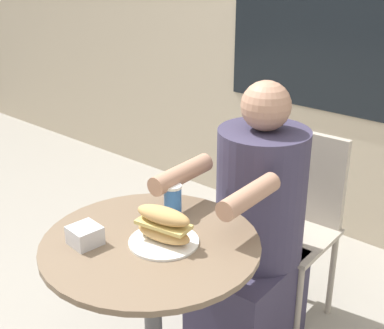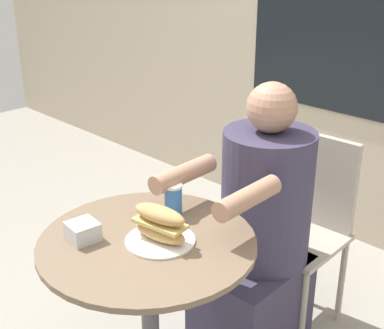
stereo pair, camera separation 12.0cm
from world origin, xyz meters
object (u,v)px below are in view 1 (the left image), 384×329
at_px(diner_chair, 297,211).
at_px(drink_cup, 173,200).
at_px(cafe_table, 152,294).
at_px(sandwich_on_plate, 164,228).
at_px(seated_diner, 254,245).

bearing_deg(diner_chair, drink_cup, 80.04).
xyz_separation_m(cafe_table, sandwich_on_plate, (0.04, 0.02, 0.26)).
height_order(cafe_table, drink_cup, drink_cup).
bearing_deg(seated_diner, drink_cup, 72.32).
distance_m(sandwich_on_plate, drink_cup, 0.18).
xyz_separation_m(sandwich_on_plate, drink_cup, (-0.10, 0.15, 0.01)).
height_order(diner_chair, seated_diner, seated_diner).
relative_size(sandwich_on_plate, drink_cup, 1.93).
relative_size(diner_chair, sandwich_on_plate, 3.90).
bearing_deg(diner_chair, sandwich_on_plate, 88.04).
bearing_deg(drink_cup, diner_chair, 82.51).
bearing_deg(seated_diner, cafe_table, 83.74).
relative_size(diner_chair, seated_diner, 0.74).
distance_m(cafe_table, seated_diner, 0.54).
distance_m(seated_diner, sandwich_on_plate, 0.60).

